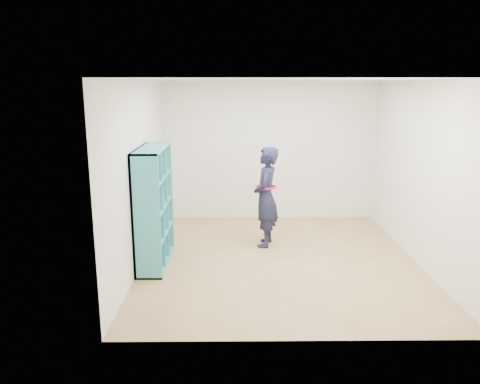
{
  "coord_description": "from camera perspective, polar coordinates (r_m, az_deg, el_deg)",
  "views": [
    {
      "loc": [
        -0.65,
        -6.52,
        2.55
      ],
      "look_at": [
        -0.58,
        0.3,
        0.96
      ],
      "focal_mm": 35.0,
      "sensor_mm": 36.0,
      "label": 1
    }
  ],
  "objects": [
    {
      "name": "wall_back",
      "position": [
        8.88,
        3.6,
        4.99
      ],
      "size": [
        4.0,
        0.02,
        2.6
      ],
      "primitive_type": "cube",
      "color": "silver",
      "rests_on": "floor"
    },
    {
      "name": "ceiling",
      "position": [
        6.55,
        5.21,
        13.49
      ],
      "size": [
        4.5,
        4.5,
        0.0
      ],
      "primitive_type": "plane",
      "color": "white",
      "rests_on": "wall_back"
    },
    {
      "name": "wall_front",
      "position": [
        4.5,
        7.72,
        -3.15
      ],
      "size": [
        4.0,
        0.02,
        2.6
      ],
      "primitive_type": "cube",
      "color": "silver",
      "rests_on": "floor"
    },
    {
      "name": "smartphone",
      "position": [
        7.46,
        2.1,
        0.35
      ],
      "size": [
        0.01,
        0.11,
        0.13
      ],
      "rotation": [
        0.43,
        0.0,
        -0.05
      ],
      "color": "silver",
      "rests_on": "person"
    },
    {
      "name": "floor",
      "position": [
        7.03,
        4.77,
        -8.2
      ],
      "size": [
        4.5,
        4.5,
        0.0
      ],
      "primitive_type": "plane",
      "color": "olive",
      "rests_on": "ground"
    },
    {
      "name": "bookshelf",
      "position": [
        6.76,
        -10.7,
        -1.93
      ],
      "size": [
        0.37,
        1.27,
        1.69
      ],
      "color": "teal",
      "rests_on": "floor"
    },
    {
      "name": "wall_right",
      "position": [
        7.15,
        21.16,
        2.15
      ],
      "size": [
        0.02,
        4.5,
        2.6
      ],
      "primitive_type": "cube",
      "color": "silver",
      "rests_on": "floor"
    },
    {
      "name": "person",
      "position": [
        7.4,
        3.18,
        -0.61
      ],
      "size": [
        0.48,
        0.64,
        1.59
      ],
      "rotation": [
        0.0,
        0.0,
        -1.75
      ],
      "color": "black",
      "rests_on": "floor"
    },
    {
      "name": "wall_left",
      "position": [
        6.78,
        -12.11,
        2.18
      ],
      "size": [
        0.02,
        4.5,
        2.6
      ],
      "primitive_type": "cube",
      "color": "silver",
      "rests_on": "floor"
    }
  ]
}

